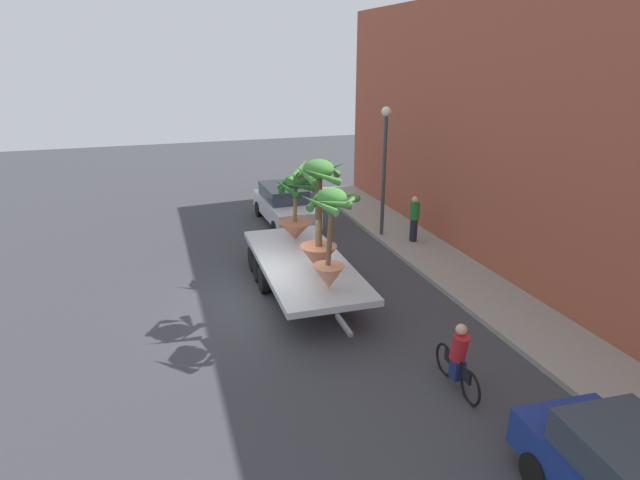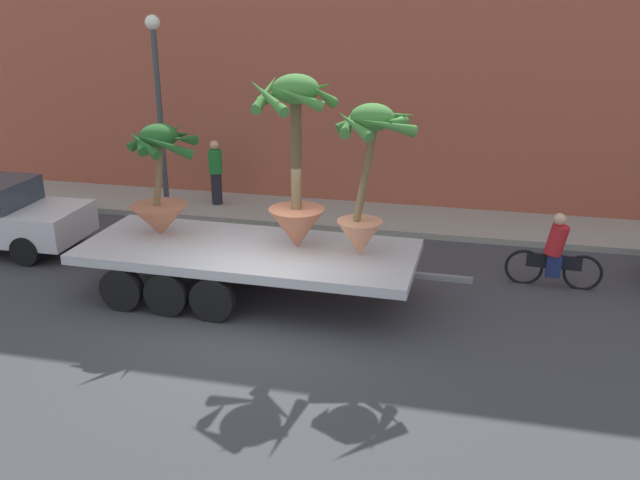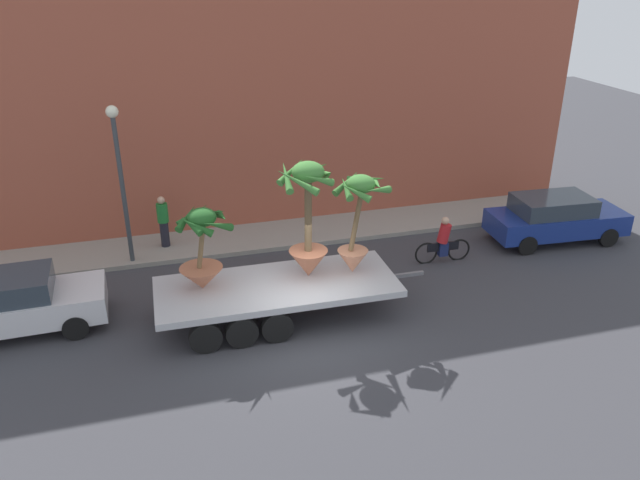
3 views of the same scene
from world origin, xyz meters
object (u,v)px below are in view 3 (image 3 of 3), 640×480
(cyclist, at_px, (443,242))
(potted_palm_rear, at_px, (308,226))
(potted_palm_middle, at_px, (202,255))
(potted_palm_front, at_px, (357,222))
(street_lamp, at_px, (119,165))
(trailing_car, at_px, (10,303))
(pedestrian_near_gate, at_px, (163,221))
(flatbed_trailer, at_px, (268,292))
(parked_car, at_px, (555,218))

(cyclist, bearing_deg, potted_palm_rear, -161.74)
(potted_palm_middle, bearing_deg, cyclist, 11.17)
(potted_palm_front, relative_size, street_lamp, 0.57)
(street_lamp, bearing_deg, potted_palm_middle, -64.79)
(potted_palm_rear, bearing_deg, street_lamp, 138.68)
(trailing_car, distance_m, pedestrian_near_gate, 5.60)
(potted_palm_middle, xyz_separation_m, potted_palm_front, (4.04, -0.20, 0.50))
(cyclist, relative_size, street_lamp, 0.38)
(potted_palm_middle, relative_size, trailing_car, 0.48)
(pedestrian_near_gate, bearing_deg, street_lamp, -142.81)
(flatbed_trailer, height_order, pedestrian_near_gate, pedestrian_near_gate)
(potted_palm_front, bearing_deg, street_lamp, 144.95)
(parked_car, height_order, street_lamp, street_lamp)
(parked_car, bearing_deg, street_lamp, 171.60)
(flatbed_trailer, bearing_deg, cyclist, 16.61)
(pedestrian_near_gate, bearing_deg, parked_car, -12.64)
(potted_palm_front, height_order, cyclist, potted_palm_front)
(trailing_car, bearing_deg, pedestrian_near_gate, 44.26)
(potted_palm_middle, relative_size, pedestrian_near_gate, 1.28)
(flatbed_trailer, xyz_separation_m, potted_palm_rear, (1.14, 0.19, 1.66))
(parked_car, bearing_deg, pedestrian_near_gate, 167.36)
(flatbed_trailer, height_order, cyclist, cyclist)
(flatbed_trailer, distance_m, trailing_car, 6.48)
(flatbed_trailer, distance_m, potted_palm_front, 2.96)
(flatbed_trailer, bearing_deg, potted_palm_front, 1.99)
(potted_palm_rear, bearing_deg, parked_car, 12.49)
(potted_palm_front, distance_m, pedestrian_near_gate, 7.04)
(potted_palm_middle, height_order, potted_palm_front, potted_palm_front)
(pedestrian_near_gate, bearing_deg, potted_palm_middle, -80.57)
(potted_palm_front, distance_m, trailing_car, 9.04)
(flatbed_trailer, xyz_separation_m, trailing_car, (-6.39, 1.12, 0.05))
(flatbed_trailer, xyz_separation_m, parked_car, (10.22, 2.20, 0.05))
(parked_car, bearing_deg, cyclist, -174.23)
(potted_palm_rear, relative_size, pedestrian_near_gate, 1.86)
(flatbed_trailer, height_order, parked_car, parked_car)
(cyclist, distance_m, parked_car, 4.32)
(cyclist, xyz_separation_m, parked_car, (4.30, 0.43, 0.16))
(flatbed_trailer, xyz_separation_m, pedestrian_near_gate, (-2.37, 5.03, 0.27))
(potted_palm_middle, xyz_separation_m, trailing_car, (-4.80, 0.83, -1.10))
(flatbed_trailer, xyz_separation_m, cyclist, (5.92, 1.77, -0.11))
(potted_palm_middle, bearing_deg, flatbed_trailer, -10.16)
(cyclist, bearing_deg, street_lamp, 165.32)
(trailing_car, relative_size, street_lamp, 0.94)
(flatbed_trailer, bearing_deg, street_lamp, 129.20)
(potted_palm_rear, height_order, cyclist, potted_palm_rear)
(potted_palm_middle, xyz_separation_m, parked_car, (11.80, 1.92, -1.10))
(flatbed_trailer, xyz_separation_m, potted_palm_front, (2.45, 0.08, 1.65))
(parked_car, relative_size, pedestrian_near_gate, 2.70)
(parked_car, distance_m, street_lamp, 14.01)
(potted_palm_middle, relative_size, street_lamp, 0.45)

